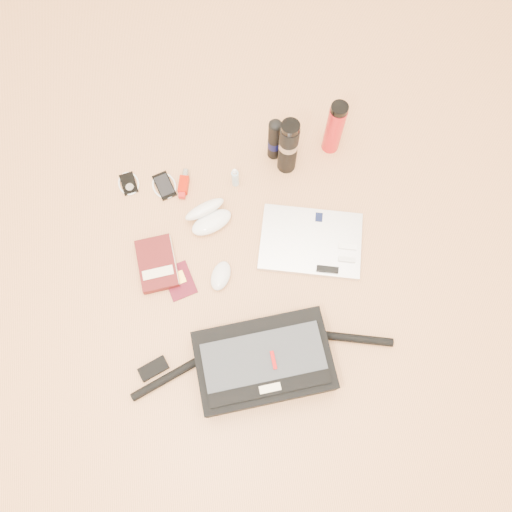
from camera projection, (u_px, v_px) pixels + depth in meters
name	position (u px, v px, depth m)	size (l,w,h in m)	color
ground	(246.00, 280.00, 1.77)	(4.00, 4.00, 0.00)	tan
messenger_bag	(263.00, 362.00, 1.62)	(0.89, 0.30, 0.12)	black
laptop	(311.00, 242.00, 1.81)	(0.41, 0.33, 0.04)	silver
book	(157.00, 264.00, 1.77)	(0.15, 0.21, 0.04)	#4A0F10
passport	(179.00, 281.00, 1.77)	(0.12, 0.15, 0.01)	#4C0A17
mouse	(221.00, 276.00, 1.76)	(0.11, 0.13, 0.04)	silver
sunglasses_case	(208.00, 216.00, 1.82)	(0.20, 0.18, 0.09)	white
ipod	(129.00, 184.00, 1.89)	(0.09, 0.10, 0.01)	black
phone	(164.00, 186.00, 1.89)	(0.11, 0.12, 0.01)	black
inhaler	(184.00, 184.00, 1.88)	(0.05, 0.12, 0.03)	#9D0F00
spray_bottle	(235.00, 178.00, 1.85)	(0.04, 0.04, 0.10)	#9EC3DE
aerosol_can	(275.00, 139.00, 1.84)	(0.05, 0.05, 0.21)	black
thermos_black	(288.00, 147.00, 1.79)	(0.09, 0.09, 0.27)	black
thermos_red	(334.00, 128.00, 1.83)	(0.07, 0.07, 0.25)	red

